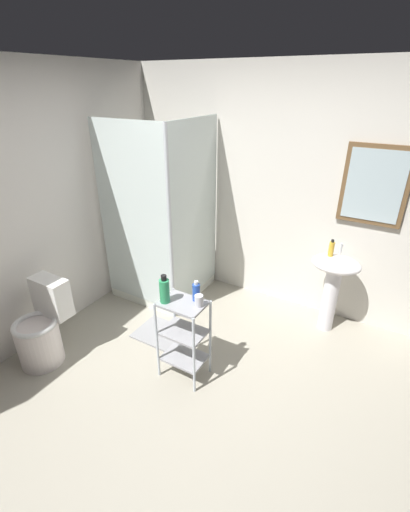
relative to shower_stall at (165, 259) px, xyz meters
The scene contains 13 objects.
ground_plane 1.77m from the shower_stall, 46.02° to the right, with size 4.20×4.20×0.02m, color #A09A89.
wall_back 1.56m from the shower_stall, 27.69° to the left, with size 4.20×0.14×2.50m.
wall_left 1.60m from the shower_stall, 118.67° to the right, with size 0.10×4.20×2.50m, color silver.
shower_stall is the anchor object (origin of this frame).
pedestal_sink 1.83m from the shower_stall, ahead, with size 0.46×0.37×0.81m.
sink_faucet 1.90m from the shower_stall, 12.98° to the left, with size 0.03×0.03×0.10m, color silver.
toilet 1.49m from the shower_stall, 101.66° to the right, with size 0.37×0.49×0.76m.
storage_cart 1.33m from the shower_stall, 47.29° to the right, with size 0.38×0.28×0.74m.
hand_soap_bottle 1.81m from the shower_stall, 10.08° to the left, with size 0.05×0.05×0.17m.
shampoo_bottle_blue 1.37m from the shower_stall, 42.38° to the right, with size 0.06×0.06×0.17m.
body_wash_bottle_green 1.35m from the shower_stall, 53.15° to the right, with size 0.08×0.08×0.24m.
rinse_cup 1.44m from the shower_stall, 42.47° to the right, with size 0.07×0.07×0.09m, color silver.
bath_mat 0.92m from the shower_stall, 55.30° to the right, with size 0.60×0.40×0.02m, color gray.
Camera 1 is at (1.03, -1.65, 2.30)m, focal length 24.60 mm.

